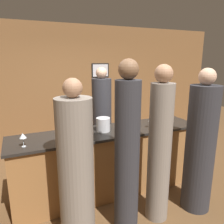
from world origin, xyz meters
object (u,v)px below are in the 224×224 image
at_px(guest_2, 200,147).
at_px(wine_bottle_0, 84,123).
at_px(guest_1, 76,170).
at_px(guest_0, 160,150).
at_px(ice_bucket, 103,124).
at_px(bartender, 102,122).
at_px(guest_3, 127,153).

height_order(guest_2, wine_bottle_0, guest_2).
bearing_deg(wine_bottle_0, guest_2, -39.06).
bearing_deg(guest_1, guest_0, -4.73).
xyz_separation_m(guest_1, ice_bucket, (0.60, 0.71, 0.24)).
bearing_deg(guest_0, wine_bottle_0, 124.06).
xyz_separation_m(guest_0, guest_2, (0.61, -0.05, -0.05)).
bearing_deg(guest_1, bartender, 59.87).
xyz_separation_m(guest_1, guest_2, (1.64, -0.14, 0.04)).
bearing_deg(guest_3, wine_bottle_0, 102.54).
bearing_deg(guest_1, ice_bucket, 49.87).
relative_size(guest_1, guest_2, 0.96).
bearing_deg(guest_3, guest_2, -3.12).
xyz_separation_m(bartender, guest_2, (0.74, -1.69, 0.01)).
height_order(wine_bottle_0, ice_bucket, wine_bottle_0).
distance_m(bartender, guest_1, 1.79).
relative_size(guest_3, ice_bucket, 10.01).
distance_m(guest_1, guest_2, 1.64).
xyz_separation_m(guest_0, guest_1, (-1.03, 0.08, -0.09)).
distance_m(guest_0, guest_3, 0.45).
height_order(bartender, ice_bucket, bartender).
height_order(guest_1, guest_3, guest_3).
bearing_deg(wine_bottle_0, guest_1, -112.02).
relative_size(guest_0, guest_3, 0.97).
bearing_deg(wine_bottle_0, ice_bucket, -38.50).
xyz_separation_m(guest_1, wine_bottle_0, (0.36, 0.90, 0.25)).
bearing_deg(ice_bucket, wine_bottle_0, 141.50).
bearing_deg(bartender, guest_3, 78.90).
bearing_deg(guest_1, wine_bottle_0, 67.98).
bearing_deg(guest_0, guest_1, 175.27).
distance_m(guest_1, guest_3, 0.60).
bearing_deg(guest_2, guest_3, 176.88).
height_order(bartender, guest_1, bartender).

